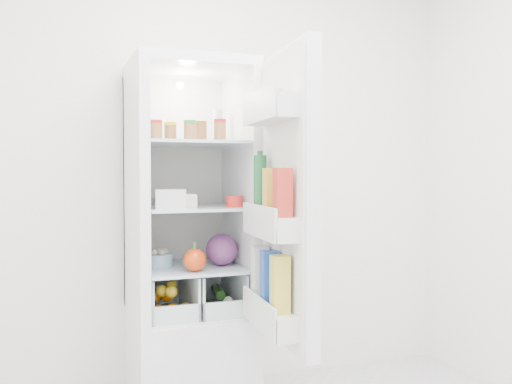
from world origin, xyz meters
name	(u,v)px	position (x,y,z in m)	size (l,w,h in m)	color
room_walls	(334,64)	(0.00, 0.00, 1.59)	(3.02, 3.02, 2.61)	white
refrigerator	(188,279)	(-0.20, 1.25, 0.67)	(0.60, 0.60, 1.80)	silver
shelf_low	(191,267)	(-0.20, 1.19, 0.74)	(0.49, 0.53, 0.01)	silver
shelf_mid	(190,208)	(-0.20, 1.19, 1.05)	(0.49, 0.53, 0.01)	silver
shelf_top	(190,144)	(-0.20, 1.19, 1.38)	(0.49, 0.53, 0.01)	silver
crisper_left	(167,294)	(-0.32, 1.19, 0.61)	(0.23, 0.46, 0.22)	silver
crisper_right	(213,290)	(-0.08, 1.19, 0.61)	(0.23, 0.46, 0.22)	silver
condiment_jars	(188,132)	(-0.24, 1.07, 1.43)	(0.38, 0.16, 0.08)	#B21919
squeeze_bottle	(218,127)	(-0.03, 1.25, 1.48)	(0.05, 0.05, 0.18)	silver
tub_white	(171,199)	(-0.33, 1.06, 1.10)	(0.14, 0.14, 0.09)	silver
tub_cream	(182,201)	(-0.27, 1.07, 1.09)	(0.12, 0.12, 0.07)	silver
tin_red	(234,201)	(-0.01, 1.06, 1.09)	(0.08, 0.08, 0.06)	red
foil_tray	(158,201)	(-0.34, 1.32, 1.08)	(0.16, 0.12, 0.04)	silver
red_cabbage	(222,250)	(-0.05, 1.14, 0.83)	(0.17, 0.17, 0.17)	#5E2057
bell_pepper	(195,260)	(-0.22, 1.01, 0.80)	(0.11, 0.11, 0.11)	red
mushroom_bowl	(159,260)	(-0.36, 1.22, 0.78)	(0.14, 0.14, 0.07)	#9DCEEA
citrus_pile	(168,300)	(-0.33, 1.12, 0.59)	(0.20, 0.24, 0.16)	orange
veg_pile	(215,299)	(-0.07, 1.18, 0.56)	(0.16, 0.30, 0.10)	#20501A
fridge_door	(283,204)	(0.08, 0.61, 1.09)	(0.21, 0.60, 1.30)	silver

